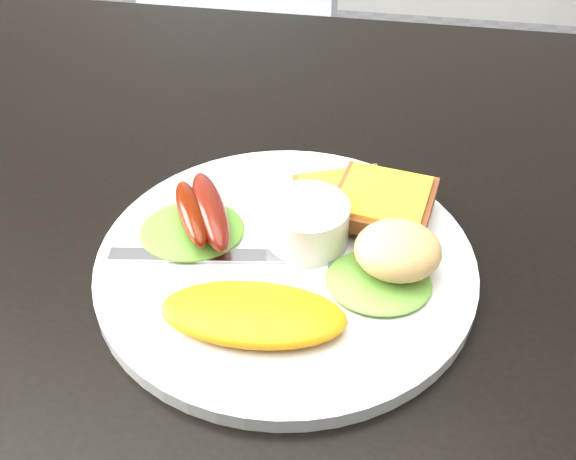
% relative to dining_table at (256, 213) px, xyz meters
% --- Properties ---
extents(dining_table, '(1.20, 0.80, 0.04)m').
position_rel_dining_table_xyz_m(dining_table, '(0.00, 0.00, 0.00)').
color(dining_table, black).
rests_on(dining_table, ground).
extents(dining_chair, '(0.56, 0.56, 0.06)m').
position_rel_dining_table_xyz_m(dining_chair, '(-0.26, 0.76, -0.28)').
color(dining_chair, tan).
rests_on(dining_chair, ground).
extents(plate, '(0.29, 0.29, 0.01)m').
position_rel_dining_table_xyz_m(plate, '(0.04, -0.09, 0.03)').
color(plate, white).
rests_on(plate, dining_table).
extents(lettuce_left, '(0.10, 0.10, 0.01)m').
position_rel_dining_table_xyz_m(lettuce_left, '(-0.04, -0.07, 0.04)').
color(lettuce_left, olive).
rests_on(lettuce_left, plate).
extents(lettuce_right, '(0.08, 0.07, 0.01)m').
position_rel_dining_table_xyz_m(lettuce_right, '(0.12, -0.11, 0.04)').
color(lettuce_right, '#6D9E33').
rests_on(lettuce_right, plate).
extents(omelette, '(0.13, 0.07, 0.02)m').
position_rel_dining_table_xyz_m(omelette, '(0.03, -0.16, 0.04)').
color(omelette, '#FFAB1B').
rests_on(omelette, plate).
extents(sausage_a, '(0.06, 0.08, 0.02)m').
position_rel_dining_table_xyz_m(sausage_a, '(-0.04, -0.07, 0.05)').
color(sausage_a, '#6A1902').
rests_on(sausage_a, lettuce_left).
extents(sausage_b, '(0.07, 0.10, 0.02)m').
position_rel_dining_table_xyz_m(sausage_b, '(-0.02, -0.07, 0.05)').
color(sausage_b, maroon).
rests_on(sausage_b, lettuce_left).
extents(ramekin, '(0.08, 0.08, 0.04)m').
position_rel_dining_table_xyz_m(ramekin, '(0.06, -0.07, 0.05)').
color(ramekin, white).
rests_on(ramekin, plate).
extents(toast_a, '(0.10, 0.10, 0.01)m').
position_rel_dining_table_xyz_m(toast_a, '(0.08, -0.02, 0.04)').
color(toast_a, brown).
rests_on(toast_a, plate).
extents(toast_b, '(0.09, 0.09, 0.01)m').
position_rel_dining_table_xyz_m(toast_b, '(0.11, -0.03, 0.05)').
color(toast_b, brown).
rests_on(toast_b, toast_a).
extents(potato_salad, '(0.07, 0.07, 0.03)m').
position_rel_dining_table_xyz_m(potato_salad, '(0.13, -0.09, 0.06)').
color(potato_salad, '#E9EB9C').
rests_on(potato_salad, lettuce_right).
extents(fork, '(0.17, 0.04, 0.00)m').
position_rel_dining_table_xyz_m(fork, '(-0.01, -0.10, 0.03)').
color(fork, '#ADAFB7').
rests_on(fork, plate).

